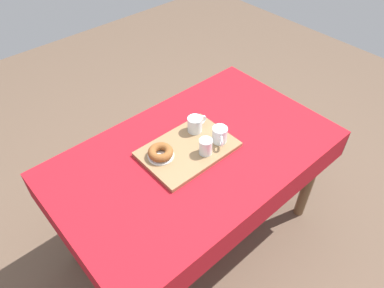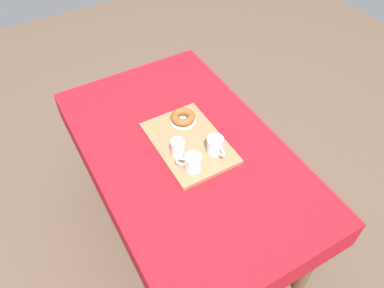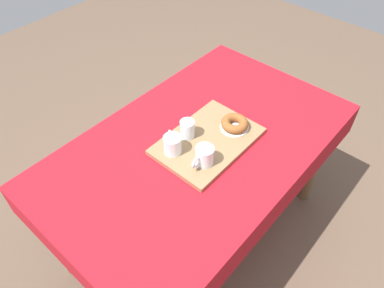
% 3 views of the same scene
% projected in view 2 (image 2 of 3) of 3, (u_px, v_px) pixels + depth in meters
% --- Properties ---
extents(ground_plane, '(6.00, 6.00, 0.00)m').
position_uv_depth(ground_plane, '(187.00, 228.00, 2.37)').
color(ground_plane, brown).
extents(dining_table, '(1.45, 0.88, 0.74)m').
position_uv_depth(dining_table, '(186.00, 162.00, 1.89)').
color(dining_table, '#A8141E').
rests_on(dining_table, ground).
extents(serving_tray, '(0.46, 0.32, 0.02)m').
position_uv_depth(serving_tray, '(189.00, 143.00, 1.84)').
color(serving_tray, olive).
rests_on(serving_tray, dining_table).
extents(tea_mug_left, '(0.12, 0.08, 0.08)m').
position_uv_depth(tea_mug_left, '(215.00, 146.00, 1.76)').
color(tea_mug_left, white).
rests_on(tea_mug_left, serving_tray).
extents(tea_mug_right, '(0.09, 0.11, 0.08)m').
position_uv_depth(tea_mug_right, '(193.00, 163.00, 1.69)').
color(tea_mug_right, white).
rests_on(tea_mug_right, serving_tray).
extents(water_glass_near, '(0.07, 0.07, 0.08)m').
position_uv_depth(water_glass_near, '(178.00, 148.00, 1.75)').
color(water_glass_near, white).
rests_on(water_glass_near, serving_tray).
extents(donut_plate_left, '(0.13, 0.13, 0.01)m').
position_uv_depth(donut_plate_left, '(183.00, 120.00, 1.93)').
color(donut_plate_left, white).
rests_on(donut_plate_left, serving_tray).
extents(sugar_donut_left, '(0.12, 0.12, 0.04)m').
position_uv_depth(sugar_donut_left, '(183.00, 117.00, 1.91)').
color(sugar_donut_left, brown).
rests_on(sugar_donut_left, donut_plate_left).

